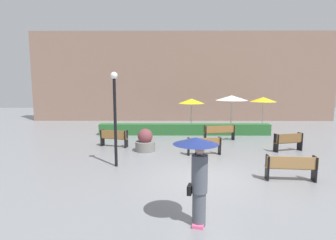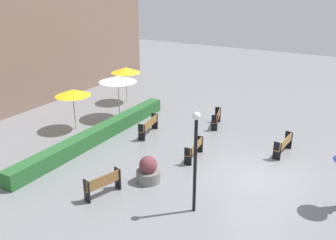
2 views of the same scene
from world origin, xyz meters
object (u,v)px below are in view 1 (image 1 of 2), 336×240
(patio_umbrella_yellow, at_px, (191,101))
(patio_umbrella_yellow_far, at_px, (263,100))
(bench_far_right, at_px, (289,141))
(bench_back_row, at_px, (220,131))
(lamp_post, at_px, (115,109))
(bench_mid_center, at_px, (204,144))
(pedestrian_with_umbrella, at_px, (198,167))
(bench_near_right, at_px, (291,166))
(planter_pot, at_px, (145,142))
(bench_far_left, at_px, (114,137))
(patio_umbrella_white, at_px, (232,98))

(patio_umbrella_yellow, height_order, patio_umbrella_yellow_far, patio_umbrella_yellow_far)
(bench_far_right, xyz_separation_m, patio_umbrella_yellow, (-4.36, 6.72, 1.60))
(bench_back_row, relative_size, lamp_post, 0.50)
(bench_mid_center, height_order, pedestrian_with_umbrella, pedestrian_with_umbrella)
(bench_mid_center, distance_m, pedestrian_with_umbrella, 6.64)
(patio_umbrella_yellow_far, bearing_deg, bench_far_right, -98.87)
(bench_back_row, relative_size, bench_mid_center, 1.16)
(bench_near_right, bearing_deg, lamp_post, 165.55)
(bench_near_right, bearing_deg, bench_back_row, 99.87)
(bench_near_right, distance_m, planter_pot, 6.90)
(bench_far_left, xyz_separation_m, bench_far_right, (9.00, -0.95, -0.00))
(planter_pot, relative_size, lamp_post, 0.30)
(patio_umbrella_white, bearing_deg, bench_back_row, -114.33)
(bench_back_row, height_order, bench_far_left, bench_far_left)
(bench_far_left, distance_m, patio_umbrella_yellow_far, 11.98)
(bench_back_row, height_order, pedestrian_with_umbrella, pedestrian_with_umbrella)
(bench_far_left, xyz_separation_m, pedestrian_with_umbrella, (3.66, -8.15, 0.88))
(bench_near_right, height_order, planter_pot, planter_pot)
(bench_mid_center, bearing_deg, patio_umbrella_white, 67.02)
(bench_back_row, xyz_separation_m, pedestrian_with_umbrella, (-2.36, -9.90, 0.87))
(bench_far_right, bearing_deg, patio_umbrella_white, 105.71)
(bench_near_right, xyz_separation_m, pedestrian_with_umbrella, (-3.57, -2.99, 0.90))
(bench_back_row, relative_size, bench_far_right, 1.24)
(patio_umbrella_yellow, bearing_deg, bench_mid_center, -89.79)
(bench_back_row, xyz_separation_m, patio_umbrella_white, (1.37, 3.03, 1.87))
(bench_far_left, relative_size, bench_far_right, 1.01)
(bench_near_right, xyz_separation_m, patio_umbrella_white, (0.17, 9.94, 1.90))
(pedestrian_with_umbrella, height_order, patio_umbrella_yellow, patio_umbrella_yellow)
(patio_umbrella_yellow, height_order, patio_umbrella_white, patio_umbrella_white)
(bench_back_row, distance_m, planter_pot, 5.02)
(bench_far_left, relative_size, patio_umbrella_yellow_far, 0.65)
(bench_back_row, relative_size, planter_pot, 1.69)
(bench_near_right, height_order, bench_far_right, bench_far_right)
(bench_far_left, xyz_separation_m, patio_umbrella_yellow_far, (10.12, 6.18, 1.70))
(planter_pot, xyz_separation_m, patio_umbrella_yellow_far, (8.33, 7.11, 1.75))
(bench_near_right, xyz_separation_m, planter_pot, (-5.45, 4.24, -0.04))
(pedestrian_with_umbrella, relative_size, patio_umbrella_white, 0.82)
(patio_umbrella_yellow, xyz_separation_m, patio_umbrella_yellow_far, (5.47, 0.41, 0.10))
(bench_far_left, height_order, planter_pot, planter_pot)
(bench_mid_center, xyz_separation_m, bench_far_left, (-4.67, 1.66, 0.03))
(bench_back_row, distance_m, bench_mid_center, 3.66)
(bench_back_row, xyz_separation_m, bench_mid_center, (-1.36, -3.40, -0.04))
(pedestrian_with_umbrella, height_order, patio_umbrella_white, patio_umbrella_white)
(lamp_post, distance_m, patio_umbrella_yellow_far, 13.43)
(planter_pot, bearing_deg, bench_far_left, 152.55)
(bench_far_right, distance_m, planter_pot, 7.22)
(bench_mid_center, bearing_deg, bench_far_left, 160.48)
(bench_far_right, xyz_separation_m, lamp_post, (-8.18, -2.57, 1.82))
(bench_mid_center, relative_size, patio_umbrella_yellow, 0.72)
(bench_near_right, xyz_separation_m, lamp_post, (-6.41, 1.65, 1.83))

